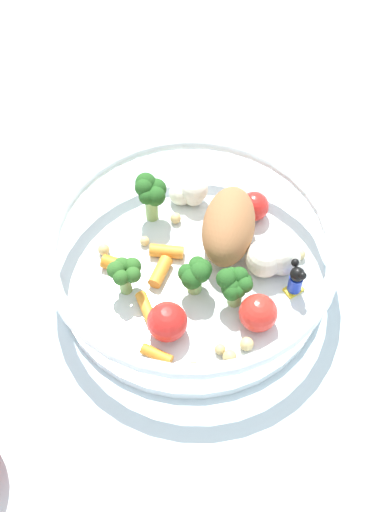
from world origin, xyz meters
TOP-DOWN VIEW (x-y plane):
  - ground_plane at (0.00, 0.00)m, footprint 2.40×2.40m
  - food_container at (0.01, -0.00)m, footprint 0.25×0.25m

SIDE VIEW (x-z plane):
  - ground_plane at x=0.00m, z-range 0.00..0.00m
  - food_container at x=0.01m, z-range 0.00..0.06m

